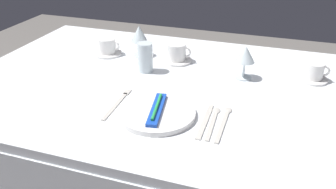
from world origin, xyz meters
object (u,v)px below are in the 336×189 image
(fork_outer, at_px, (118,103))
(coffee_cup_far, at_px, (314,71))
(dinner_plate, at_px, (157,113))
(dinner_knife, at_px, (205,122))
(coffee_cup_left, at_px, (177,52))
(drink_tumbler, at_px, (145,57))
(spoon_dessert, at_px, (225,120))
(coffee_cup_right, at_px, (107,46))
(spoon_soup, at_px, (214,119))
(toothbrush_package, at_px, (157,109))
(wine_glass_left, at_px, (245,56))
(wine_glass_centre, at_px, (139,35))

(fork_outer, xyz_separation_m, coffee_cup_far, (0.67, 0.43, 0.04))
(dinner_plate, height_order, dinner_knife, dinner_plate)
(dinner_plate, relative_size, coffee_cup_left, 2.36)
(drink_tumbler, bearing_deg, spoon_dessert, -36.12)
(coffee_cup_right, xyz_separation_m, coffee_cup_far, (0.93, 0.01, -0.00))
(dinner_plate, relative_size, coffee_cup_right, 2.48)
(coffee_cup_far, bearing_deg, coffee_cup_right, -179.66)
(spoon_soup, bearing_deg, dinner_plate, -169.77)
(toothbrush_package, xyz_separation_m, coffee_cup_right, (-0.42, 0.46, 0.02))
(fork_outer, bearing_deg, toothbrush_package, -12.24)
(spoon_dessert, height_order, coffee_cup_far, coffee_cup_far)
(fork_outer, relative_size, coffee_cup_right, 2.17)
(spoon_dessert, distance_m, wine_glass_left, 0.37)
(dinner_knife, xyz_separation_m, coffee_cup_far, (0.35, 0.45, 0.04))
(spoon_dessert, bearing_deg, coffee_cup_right, 147.08)
(dinner_plate, relative_size, spoon_soup, 1.26)
(coffee_cup_far, xyz_separation_m, wine_glass_centre, (-0.78, 0.03, 0.06))
(fork_outer, xyz_separation_m, coffee_cup_right, (-0.25, 0.42, 0.04))
(dinner_knife, xyz_separation_m, wine_glass_left, (0.07, 0.39, 0.10))
(dinner_plate, bearing_deg, fork_outer, 167.76)
(coffee_cup_left, bearing_deg, coffee_cup_far, -1.55)
(dinner_knife, distance_m, wine_glass_centre, 0.65)
(wine_glass_centre, height_order, wine_glass_left, wine_glass_centre)
(coffee_cup_far, height_order, wine_glass_centre, wine_glass_centre)
(fork_outer, bearing_deg, coffee_cup_right, 121.13)
(dinner_knife, distance_m, drink_tumbler, 0.47)
(spoon_dessert, height_order, coffee_cup_left, coffee_cup_left)
(coffee_cup_left, relative_size, coffee_cup_right, 1.05)
(spoon_soup, xyz_separation_m, spoon_dessert, (0.04, 0.01, 0.00))
(wine_glass_left, distance_m, drink_tumbler, 0.42)
(dinner_plate, bearing_deg, toothbrush_package, 180.00)
(coffee_cup_far, xyz_separation_m, drink_tumbler, (-0.68, -0.13, 0.02))
(dinner_knife, bearing_deg, drink_tumbler, 136.21)
(coffee_cup_right, bearing_deg, dinner_knife, -37.65)
(spoon_soup, distance_m, wine_glass_left, 0.37)
(coffee_cup_left, xyz_separation_m, drink_tumbler, (-0.10, -0.15, 0.02))
(fork_outer, xyz_separation_m, wine_glass_left, (0.40, 0.36, 0.10))
(dinner_knife, bearing_deg, dinner_plate, -177.53)
(coffee_cup_far, bearing_deg, drink_tumbler, -169.12)
(toothbrush_package, relative_size, fork_outer, 0.92)
(wine_glass_centre, distance_m, drink_tumbler, 0.19)
(toothbrush_package, height_order, coffee_cup_left, coffee_cup_left)
(spoon_dessert, xyz_separation_m, wine_glass_left, (0.01, 0.35, 0.10))
(dinner_plate, height_order, coffee_cup_left, coffee_cup_left)
(toothbrush_package, relative_size, wine_glass_centre, 1.45)
(coffee_cup_left, distance_m, wine_glass_centre, 0.20)
(wine_glass_left, bearing_deg, coffee_cup_left, 165.09)
(dinner_plate, height_order, spoon_soup, dinner_plate)
(toothbrush_package, height_order, fork_outer, toothbrush_package)
(dinner_plate, bearing_deg, coffee_cup_right, 132.43)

